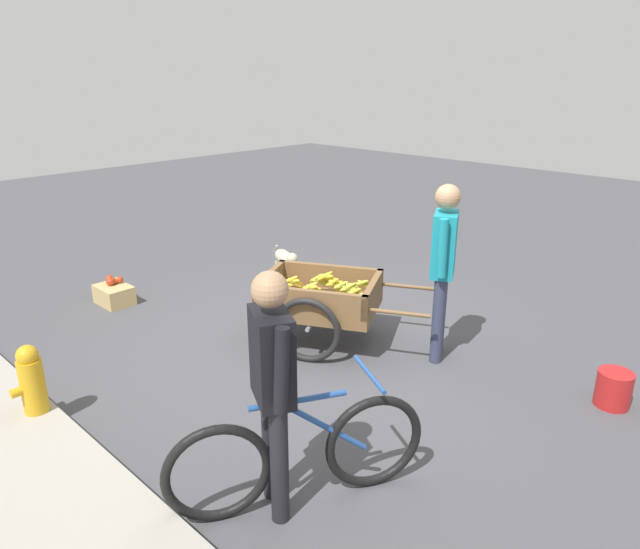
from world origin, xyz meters
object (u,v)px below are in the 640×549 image
fruit_cart (321,301)px  vendor_person (443,257)px  plastic_bucket (614,389)px  cyclist_person (273,375)px  apple_crate (114,294)px  dog (285,258)px  bicycle (299,454)px  fire_hydrant (33,386)px

fruit_cart → vendor_person: 1.26m
plastic_bucket → vendor_person: bearing=9.8°
cyclist_person → apple_crate: 4.02m
dog → plastic_bucket: size_ratio=2.15×
bicycle → cyclist_person: 0.59m
cyclist_person → dog: (3.04, -2.92, -0.66)m
vendor_person → cyclist_person: 2.43m
vendor_person → cyclist_person: vendor_person is taller
fire_hydrant → plastic_bucket: (-3.09, -3.33, -0.18)m
bicycle → cyclist_person: cyclist_person is taller
dog → apple_crate: bearing=68.6°
vendor_person → cyclist_person: size_ratio=1.06×
vendor_person → fire_hydrant: size_ratio=2.46×
bicycle → cyclist_person: (0.07, 0.13, 0.57)m
bicycle → apple_crate: (3.90, -0.79, -0.23)m
vendor_person → bicycle: (-0.46, 2.26, -0.64)m
fruit_cart → bicycle: (-1.46, 1.73, -0.09)m
apple_crate → plastic_bucket: bearing=-160.7°
fruit_cart → plastic_bucket: 2.64m
dog → fruit_cart: bearing=147.6°
fire_hydrant → apple_crate: size_ratio=1.52×
fruit_cart → fire_hydrant: size_ratio=2.71×
dog → fire_hydrant: (-1.07, 3.59, 0.06)m
fruit_cart → cyclist_person: bearing=126.7°
plastic_bucket → cyclist_person: bearing=67.3°
dog → plastic_bucket: 4.17m
vendor_person → plastic_bucket: 1.74m
fruit_cart → vendor_person: vendor_person is taller
bicycle → dog: bearing=-41.8°
fruit_cart → bicycle: bearing=130.2°
plastic_bucket → apple_crate: bearing=19.3°
bicycle → cyclist_person: bearing=61.6°
vendor_person → fire_hydrant: 3.52m
cyclist_person → dog: bearing=-43.8°
dog → cyclist_person: bearing=136.2°
cyclist_person → apple_crate: size_ratio=3.53×
fruit_cart → dog: (1.65, -1.05, -0.17)m
dog → vendor_person: bearing=169.0°
fruit_cart → plastic_bucket: fruit_cart is taller
plastic_bucket → dog: bearing=-3.6°
cyclist_person → fire_hydrant: size_ratio=2.32×
cyclist_person → apple_crate: bearing=-13.6°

